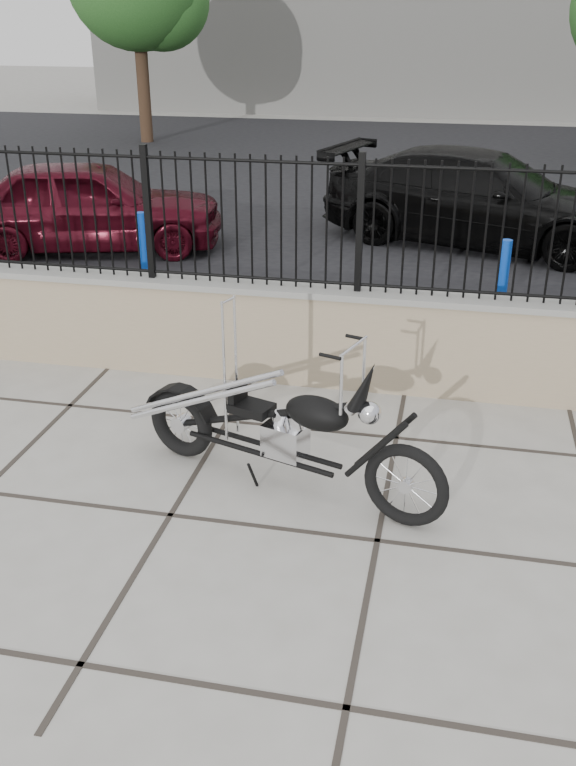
{
  "coord_description": "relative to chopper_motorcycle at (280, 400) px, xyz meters",
  "views": [
    {
      "loc": [
        1.85,
        -4.63,
        3.34
      ],
      "look_at": [
        0.69,
        0.86,
        0.73
      ],
      "focal_mm": 38.0,
      "sensor_mm": 36.0,
      "label": 1
    }
  ],
  "objects": [
    {
      "name": "chopper_motorcycle",
      "position": [
        0.0,
        0.0,
        0.0
      ],
      "size": [
        2.44,
        1.17,
        1.46
      ],
      "primitive_type": null,
      "rotation": [
        0.0,
        0.0,
        -0.32
      ],
      "color": "black",
      "rests_on": "ground_plane"
    },
    {
      "name": "retaining_wall",
      "position": [
        -0.69,
        1.94,
        -0.25
      ],
      "size": [
        14.0,
        0.36,
        0.96
      ],
      "primitive_type": "cube",
      "color": "gray",
      "rests_on": "ground_plane"
    },
    {
      "name": "bollard_a",
      "position": [
        -2.76,
        4.36,
        -0.23
      ],
      "size": [
        0.14,
        0.14,
        0.99
      ],
      "primitive_type": "cylinder",
      "rotation": [
        0.0,
        0.0,
        -0.22
      ],
      "color": "#0B4DA8",
      "rests_on": "ground_plane"
    },
    {
      "name": "iron_fence",
      "position": [
        -0.69,
        1.94,
        0.83
      ],
      "size": [
        14.0,
        0.08,
        1.2
      ],
      "primitive_type": "cube",
      "color": "black",
      "rests_on": "retaining_wall"
    },
    {
      "name": "car_red",
      "position": [
        -4.22,
        5.97,
        -0.06
      ],
      "size": [
        4.22,
        2.55,
        1.34
      ],
      "primitive_type": "imported",
      "rotation": [
        0.0,
        0.0,
        1.83
      ],
      "color": "#440914",
      "rests_on": "parking_lot"
    },
    {
      "name": "ground_plane",
      "position": [
        -0.69,
        -0.56,
        -0.73
      ],
      "size": [
        90.0,
        90.0,
        0.0
      ],
      "primitive_type": "plane",
      "color": "#99968E",
      "rests_on": "ground"
    },
    {
      "name": "car_black",
      "position": [
        1.47,
        7.49,
        -0.03
      ],
      "size": [
        5.16,
        3.26,
        1.39
      ],
      "primitive_type": "imported",
      "rotation": [
        0.0,
        0.0,
        1.28
      ],
      "color": "black",
      "rests_on": "parking_lot"
    },
    {
      "name": "bollard_b",
      "position": [
        1.71,
        3.8,
        -0.22
      ],
      "size": [
        0.16,
        0.16,
        1.03
      ],
      "primitive_type": "cylinder",
      "rotation": [
        0.0,
        0.0,
        0.38
      ],
      "color": "blue",
      "rests_on": "ground_plane"
    },
    {
      "name": "parking_lot",
      "position": [
        -0.69,
        11.94,
        -0.73
      ],
      "size": [
        30.0,
        30.0,
        0.0
      ],
      "primitive_type": "plane",
      "color": "black",
      "rests_on": "ground"
    }
  ]
}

